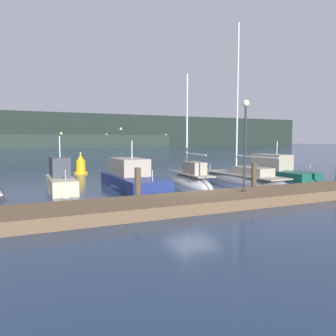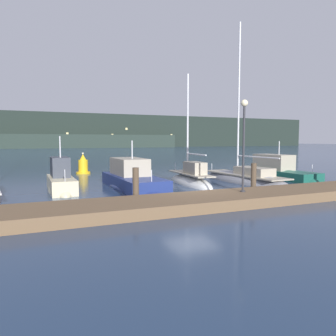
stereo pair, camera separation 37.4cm
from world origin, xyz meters
name	(u,v)px [view 1 (the left image)]	position (x,y,z in m)	size (l,w,h in m)	color
ground_plane	(193,196)	(0.00, 0.00, 0.00)	(400.00, 400.00, 0.00)	navy
dock	(220,200)	(0.00, -2.44, 0.23)	(26.05, 2.80, 0.45)	brown
mooring_pile_1	(138,186)	(-3.21, -0.79, 0.81)	(0.28, 0.28, 1.62)	#4C3D2D
mooring_pile_2	(254,179)	(3.21, -0.79, 0.82)	(0.28, 0.28, 1.63)	#4C3D2D
motorboat_berth_2	(61,186)	(-5.84, 4.49, 0.30)	(1.42, 4.83, 3.69)	beige
motorboat_berth_3	(132,183)	(-1.81, 4.09, 0.30)	(2.48, 7.11, 3.32)	navy
sailboat_berth_4	(190,182)	(1.99, 3.89, 0.17)	(1.71, 5.67, 7.64)	white
sailboat_berth_5	(243,180)	(5.86, 3.50, 0.10)	(2.39, 8.50, 11.42)	gray
motorboat_berth_6	(277,175)	(9.59, 4.31, 0.25)	(2.40, 6.88, 3.44)	#195647
channel_buoy	(81,166)	(-3.14, 13.57, 0.65)	(1.17, 1.17, 1.80)	gold
dock_lamppost	(245,131)	(1.49, -2.20, 3.25)	(0.32, 0.32, 4.20)	#2D2D33
hillside_backdrop	(30,132)	(-3.01, 117.50, 5.99)	(240.00, 23.00, 12.98)	#1E2823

